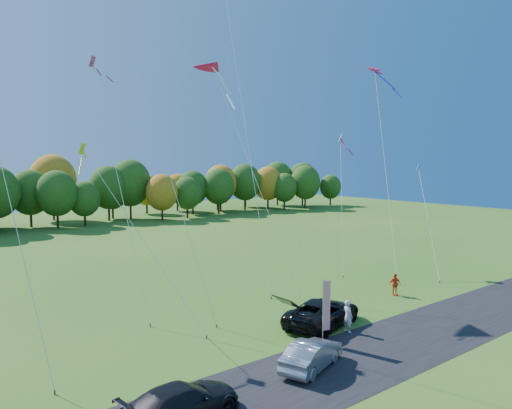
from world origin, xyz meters
TOP-DOWN VIEW (x-y plane):
  - ground at (0.00, 0.00)m, footprint 160.00×160.00m
  - asphalt_strip at (0.00, -4.00)m, footprint 90.00×6.00m
  - tree_line at (0.00, 55.00)m, footprint 116.00×12.00m
  - black_suv at (0.81, 0.60)m, footprint 6.36×4.17m
  - silver_sedan at (-4.08, -3.37)m, footprint 4.46×2.79m
  - dark_truck_a at (-11.38, -3.62)m, footprint 5.08×2.41m
  - person_tailgate_a at (1.14, -1.10)m, footprint 0.52×0.73m
  - person_tailgate_b at (1.60, 1.12)m, footprint 0.73×0.90m
  - person_east at (9.82, 1.92)m, footprint 1.04×0.75m
  - feather_flag at (-1.37, -1.70)m, footprint 0.48×0.16m
  - kite_delta_blue at (-6.51, 9.99)m, footprint 5.72×12.47m
  - kite_parafoil_orange at (3.68, 12.63)m, footprint 5.26×12.26m
  - kite_delta_red at (1.80, 8.95)m, footprint 2.85×10.65m
  - kite_parafoil_rainbow at (15.66, 7.40)m, footprint 8.17×8.35m
  - kite_diamond_yellow at (-8.16, 6.03)m, footprint 5.19×6.34m
  - kite_diamond_green at (-15.19, 3.55)m, footprint 1.79×4.40m
  - kite_diamond_white at (13.34, 10.30)m, footprint 5.28×5.35m
  - kite_diamond_pink at (-7.70, 10.24)m, footprint 1.22×7.23m
  - kite_diamond_blue_low at (18.16, 4.61)m, footprint 5.30×5.99m

SIDE VIEW (x-z plane):
  - ground at x=0.00m, z-range 0.00..0.00m
  - tree_line at x=0.00m, z-range -5.00..5.00m
  - asphalt_strip at x=0.00m, z-range 0.00..0.01m
  - silver_sedan at x=-4.08m, z-range 0.00..1.39m
  - dark_truck_a at x=-11.38m, z-range 0.00..1.43m
  - black_suv at x=0.81m, z-range 0.00..1.63m
  - person_east at x=9.82m, z-range 0.00..1.64m
  - person_tailgate_b at x=1.60m, z-range 0.00..1.76m
  - person_tailgate_a at x=1.14m, z-range 0.00..1.89m
  - feather_flag at x=-1.37m, z-range 0.39..4.03m
  - kite_diamond_blue_low at x=18.16m, z-range -0.21..9.63m
  - kite_diamond_yellow at x=-8.16m, z-range -0.21..11.03m
  - kite_diamond_green at x=-15.19m, z-range -0.11..12.41m
  - kite_diamond_white at x=13.34m, z-range -0.31..12.61m
  - kite_diamond_pink at x=-7.70m, z-range -0.07..17.12m
  - kite_parafoil_rainbow at x=15.66m, z-range -0.20..18.95m
  - kite_delta_red at x=1.80m, z-range 0.28..19.09m
  - kite_parafoil_orange at x=3.68m, z-range -0.18..30.87m
  - kite_delta_blue at x=-6.51m, z-range -0.49..32.24m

